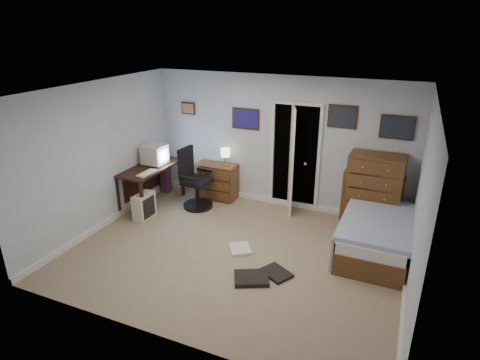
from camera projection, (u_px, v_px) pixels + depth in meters
name	position (u px, v px, depth m)	size (l,w,h in m)	color
floor	(235.00, 252.00, 6.30)	(5.00, 4.00, 0.02)	#9E886D
computer_desk	(147.00, 175.00, 7.74)	(0.69, 1.41, 0.80)	#321910
crt_monitor	(155.00, 154.00, 7.68)	(0.43, 0.40, 0.38)	beige
keyboard	(147.00, 173.00, 7.26)	(0.16, 0.43, 0.03)	beige
pc_tower	(144.00, 206.00, 7.29)	(0.24, 0.46, 0.48)	beige
office_chair	(194.00, 185.00, 7.69)	(0.61, 0.61, 1.17)	black
media_stack	(166.00, 173.00, 8.39)	(0.17, 0.17, 0.83)	maroon
low_dresser	(217.00, 181.00, 8.12)	(0.81, 0.41, 0.72)	brown
table_lamp	(225.00, 153.00, 7.81)	(0.18, 0.18, 0.35)	gold
doorway	(299.00, 153.00, 7.74)	(0.96, 1.12, 2.05)	black
tall_dresser	(374.00, 191.00, 6.88)	(0.90, 0.53, 1.32)	brown
headboard_bookcase	(372.00, 198.00, 7.04)	(1.02, 0.28, 0.92)	brown
bed	(376.00, 232.00, 6.27)	(1.07, 1.95, 0.63)	brown
wall_posters	(309.00, 119.00, 7.13)	(4.38, 0.04, 0.60)	#331E11
floor_clutter	(254.00, 268.00, 5.82)	(1.22, 1.16, 0.06)	black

